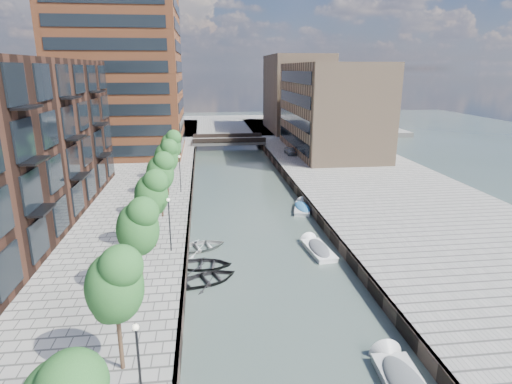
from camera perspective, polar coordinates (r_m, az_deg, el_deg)
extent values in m
plane|color=#38473F|center=(48.45, -1.38, -0.84)|extent=(300.00, 300.00, 0.00)
cube|color=gray|center=(52.28, 16.35, 0.34)|extent=(20.00, 140.00, 1.00)
cube|color=#332823|center=(48.13, -8.63, -0.52)|extent=(0.25, 140.00, 1.00)
cube|color=#332823|center=(49.25, 5.70, -0.03)|extent=(0.25, 140.00, 1.00)
cube|color=gray|center=(107.10, -4.58, 8.76)|extent=(80.00, 40.00, 1.00)
cube|color=black|center=(39.80, -29.97, 5.10)|extent=(8.00, 38.00, 14.00)
cube|color=brown|center=(72.25, -17.75, 16.88)|extent=(18.00, 18.00, 30.00)
cube|color=#93755A|center=(71.40, 9.89, 10.96)|extent=(12.00, 25.00, 14.00)
cube|color=#93755A|center=(96.47, 5.42, 13.00)|extent=(12.00, 20.00, 16.00)
cube|color=gray|center=(79.30, -3.68, 6.78)|extent=(13.00, 6.00, 0.60)
cube|color=#332823|center=(76.45, -3.56, 6.88)|extent=(13.00, 0.40, 0.80)
cube|color=#332823|center=(81.97, -3.81, 7.50)|extent=(13.00, 0.40, 0.80)
cylinder|color=#382619|center=(21.04, -17.69, -17.98)|extent=(0.20, 0.20, 3.20)
ellipsoid|color=#1C4C1F|center=(19.68, -18.37, -11.37)|extent=(2.50, 2.50, 3.25)
cylinder|color=#382619|center=(27.05, -15.07, -9.72)|extent=(0.20, 0.20, 3.20)
ellipsoid|color=#1C4C1F|center=(26.00, -15.50, -4.30)|extent=(2.50, 2.50, 3.25)
cylinder|color=#382619|center=(33.44, -13.50, -4.52)|extent=(0.20, 0.20, 3.20)
ellipsoid|color=#1C4C1F|center=(32.60, -13.81, -0.04)|extent=(2.50, 2.50, 3.25)
cylinder|color=#382619|center=(40.04, -12.45, -1.01)|extent=(0.20, 0.20, 3.20)
ellipsoid|color=#1C4C1F|center=(39.34, -12.69, 2.78)|extent=(2.50, 2.50, 3.25)
cylinder|color=#382619|center=(46.76, -11.71, 1.50)|extent=(0.20, 0.20, 3.20)
ellipsoid|color=#1C4C1F|center=(46.16, -11.90, 4.77)|extent=(2.50, 2.50, 3.25)
cylinder|color=#382619|center=(53.54, -11.15, 3.37)|extent=(0.20, 0.20, 3.20)
ellipsoid|color=#1C4C1F|center=(53.02, -11.31, 6.25)|extent=(2.50, 2.50, 3.25)
cylinder|color=black|center=(18.20, -15.24, -22.27)|extent=(0.10, 0.10, 4.00)
sphere|color=#FFF2CC|center=(17.05, -15.75, -16.97)|extent=(0.24, 0.24, 0.24)
cylinder|color=black|center=(32.24, -11.43, -4.42)|extent=(0.10, 0.10, 4.00)
sphere|color=#FFF2CC|center=(31.60, -11.63, -1.02)|extent=(0.24, 0.24, 0.24)
cylinder|color=black|center=(47.53, -10.08, 2.32)|extent=(0.10, 0.10, 4.00)
sphere|color=#FFF2CC|center=(47.11, -10.20, 4.68)|extent=(0.24, 0.24, 0.24)
imported|color=black|center=(30.35, -6.24, -11.74)|extent=(4.88, 4.27, 0.84)
imported|color=#B1B1AF|center=(35.42, -7.36, -7.54)|extent=(5.00, 4.25, 0.88)
imported|color=black|center=(32.34, -6.92, -9.93)|extent=(4.33, 3.26, 0.85)
cone|color=#B9B9B7|center=(23.98, 17.20, -20.52)|extent=(1.77, 0.99, 1.73)
cube|color=silver|center=(44.54, 6.20, -2.42)|extent=(2.45, 4.28, 0.57)
cube|color=silver|center=(44.45, 6.21, -2.04)|extent=(2.54, 4.38, 0.09)
cone|color=silver|center=(46.45, 6.26, -1.58)|extent=(1.64, 1.14, 1.49)
ellipsoid|color=#205E95|center=(44.43, 6.21, -1.99)|extent=(2.27, 3.92, 0.49)
cube|color=white|center=(34.79, 8.37, -7.96)|extent=(1.96, 4.24, 0.58)
cube|color=white|center=(34.66, 8.39, -7.49)|extent=(2.04, 4.34, 0.09)
cone|color=white|center=(36.52, 7.20, -6.63)|extent=(1.59, 0.96, 1.51)
ellipsoid|color=#4F5156|center=(34.65, 8.39, -7.42)|extent=(1.83, 3.87, 0.50)
imported|color=gray|center=(68.52, 4.61, 5.54)|extent=(1.67, 3.70, 1.23)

